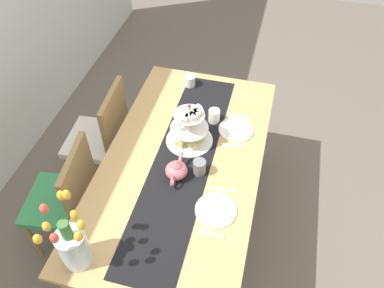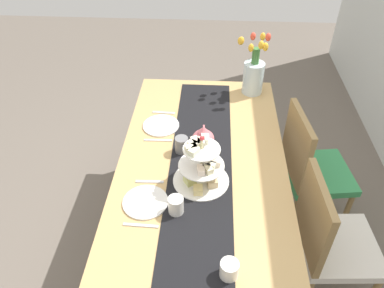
# 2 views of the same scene
# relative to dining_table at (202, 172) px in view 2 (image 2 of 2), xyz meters

# --- Properties ---
(ground_plane) EXTENTS (8.00, 8.00, 0.00)m
(ground_plane) POSITION_rel_dining_table_xyz_m (0.00, 0.00, -0.67)
(ground_plane) COLOR #6B6056
(dining_table) EXTENTS (1.77, 0.95, 0.77)m
(dining_table) POSITION_rel_dining_table_xyz_m (0.00, 0.00, 0.00)
(dining_table) COLOR tan
(dining_table) RESTS_ON ground_plane
(chair_left) EXTENTS (0.47, 0.47, 0.91)m
(chair_left) POSITION_rel_dining_table_xyz_m (-0.27, 0.70, -0.16)
(chair_left) COLOR olive
(chair_left) RESTS_ON ground_plane
(chair_right) EXTENTS (0.45, 0.45, 0.91)m
(chair_right) POSITION_rel_dining_table_xyz_m (0.31, 0.70, -0.16)
(chair_right) COLOR olive
(chair_right) RESTS_ON ground_plane
(table_runner) EXTENTS (1.63, 0.35, 0.00)m
(table_runner) POSITION_rel_dining_table_xyz_m (0.00, -0.01, 0.10)
(table_runner) COLOR black
(table_runner) RESTS_ON dining_table
(tiered_cake_stand) EXTENTS (0.30, 0.30, 0.30)m
(tiered_cake_stand) POSITION_rel_dining_table_xyz_m (0.17, 0.00, 0.21)
(tiered_cake_stand) COLOR beige
(tiered_cake_stand) RESTS_ON table_runner
(teapot) EXTENTS (0.24, 0.13, 0.14)m
(teapot) POSITION_rel_dining_table_xyz_m (-0.13, 0.00, 0.16)
(teapot) COLOR #D66B75
(teapot) RESTS_ON table_runner
(tulip_vase) EXTENTS (0.25, 0.21, 0.45)m
(tulip_vase) POSITION_rel_dining_table_xyz_m (-0.75, 0.32, 0.25)
(tulip_vase) COLOR silver
(tulip_vase) RESTS_ON dining_table
(cream_jug) EXTENTS (0.08, 0.08, 0.08)m
(cream_jug) POSITION_rel_dining_table_xyz_m (0.72, 0.14, 0.14)
(cream_jug) COLOR white
(cream_jug) RESTS_ON dining_table
(dinner_plate_left) EXTENTS (0.23, 0.23, 0.01)m
(dinner_plate_left) POSITION_rel_dining_table_xyz_m (-0.30, -0.27, 0.11)
(dinner_plate_left) COLOR white
(dinner_plate_left) RESTS_ON dining_table
(fork_left) EXTENTS (0.02, 0.15, 0.01)m
(fork_left) POSITION_rel_dining_table_xyz_m (-0.45, -0.27, 0.10)
(fork_left) COLOR silver
(fork_left) RESTS_ON dining_table
(knife_left) EXTENTS (0.02, 0.17, 0.01)m
(knife_left) POSITION_rel_dining_table_xyz_m (-0.16, -0.27, 0.10)
(knife_left) COLOR silver
(knife_left) RESTS_ON dining_table
(dinner_plate_right) EXTENTS (0.23, 0.23, 0.01)m
(dinner_plate_right) POSITION_rel_dining_table_xyz_m (0.34, -0.27, 0.11)
(dinner_plate_right) COLOR white
(dinner_plate_right) RESTS_ON dining_table
(fork_right) EXTENTS (0.02, 0.15, 0.01)m
(fork_right) POSITION_rel_dining_table_xyz_m (0.19, -0.27, 0.10)
(fork_right) COLOR silver
(fork_right) RESTS_ON dining_table
(knife_right) EXTENTS (0.02, 0.17, 0.01)m
(knife_right) POSITION_rel_dining_table_xyz_m (0.48, -0.27, 0.10)
(knife_right) COLOR silver
(knife_right) RESTS_ON dining_table
(mug_grey) EXTENTS (0.08, 0.08, 0.09)m
(mug_grey) POSITION_rel_dining_table_xyz_m (-0.06, -0.12, 0.15)
(mug_grey) COLOR slate
(mug_grey) RESTS_ON table_runner
(mug_white_text) EXTENTS (0.08, 0.08, 0.09)m
(mug_white_text) POSITION_rel_dining_table_xyz_m (0.39, -0.11, 0.15)
(mug_white_text) COLOR white
(mug_white_text) RESTS_ON dining_table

